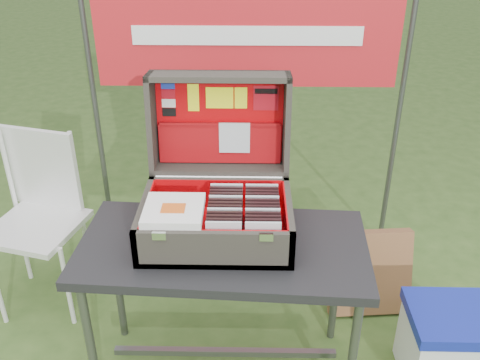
{
  "coord_description": "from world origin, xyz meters",
  "views": [
    {
      "loc": [
        0.02,
        -1.71,
        1.97
      ],
      "look_at": [
        -0.02,
        0.1,
        0.98
      ],
      "focal_mm": 40.0,
      "sensor_mm": 36.0,
      "label": 1
    }
  ],
  "objects_px": {
    "table": "(224,312)",
    "cooler": "(454,346)",
    "cardboard_box": "(370,272)",
    "chair": "(36,229)",
    "suitcase": "(216,167)"
  },
  "relations": [
    {
      "from": "table",
      "to": "suitcase",
      "type": "distance_m",
      "value": 0.66
    },
    {
      "from": "suitcase",
      "to": "chair",
      "type": "bearing_deg",
      "value": 158.47
    },
    {
      "from": "cooler",
      "to": "chair",
      "type": "relative_size",
      "value": 0.48
    },
    {
      "from": "chair",
      "to": "cardboard_box",
      "type": "xyz_separation_m",
      "value": [
        1.7,
        -0.02,
        -0.24
      ]
    },
    {
      "from": "cardboard_box",
      "to": "table",
      "type": "bearing_deg",
      "value": -153.25
    },
    {
      "from": "table",
      "to": "cooler",
      "type": "height_order",
      "value": "table"
    },
    {
      "from": "cooler",
      "to": "chair",
      "type": "distance_m",
      "value": 2.07
    },
    {
      "from": "cooler",
      "to": "cardboard_box",
      "type": "xyz_separation_m",
      "value": [
        -0.28,
        0.47,
        0.03
      ]
    },
    {
      "from": "table",
      "to": "cooler",
      "type": "relative_size",
      "value": 2.62
    },
    {
      "from": "cooler",
      "to": "chair",
      "type": "height_order",
      "value": "chair"
    },
    {
      "from": "chair",
      "to": "cardboard_box",
      "type": "height_order",
      "value": "chair"
    },
    {
      "from": "cardboard_box",
      "to": "suitcase",
      "type": "bearing_deg",
      "value": -160.37
    },
    {
      "from": "cardboard_box",
      "to": "chair",
      "type": "bearing_deg",
      "value": 174.12
    },
    {
      "from": "suitcase",
      "to": "cardboard_box",
      "type": "bearing_deg",
      "value": 24.73
    },
    {
      "from": "chair",
      "to": "table",
      "type": "bearing_deg",
      "value": -11.18
    }
  ]
}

